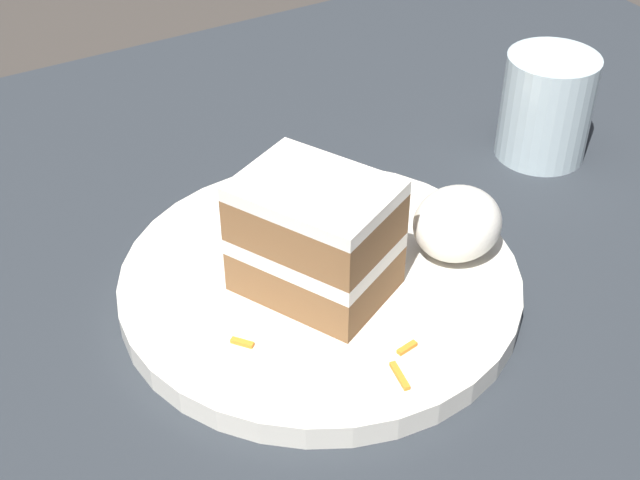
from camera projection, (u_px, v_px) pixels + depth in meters
ground_plane at (292, 404)px, 0.60m from camera, size 6.00×6.00×0.00m
dining_table at (291, 386)px, 0.58m from camera, size 1.26×1.00×0.03m
plate at (320, 283)px, 0.63m from camera, size 0.28×0.28×0.02m
cake_slice at (315, 237)px, 0.59m from camera, size 0.11×0.12×0.08m
cream_dollop at (457, 224)px, 0.62m from camera, size 0.06×0.06×0.05m
orange_garnish at (342, 189)px, 0.70m from camera, size 0.05×0.05×0.01m
carrot_shreds_scatter at (329, 317)px, 0.58m from camera, size 0.10×0.23×0.00m
drinking_glass at (545, 113)px, 0.76m from camera, size 0.08×0.08×0.09m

